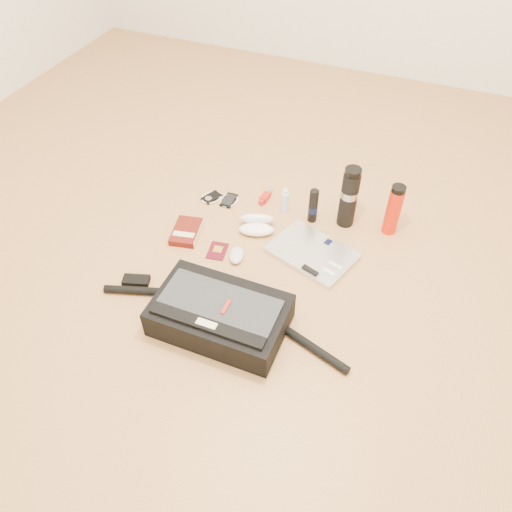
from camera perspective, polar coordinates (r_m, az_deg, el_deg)
name	(u,v)px	position (r m, az deg, el deg)	size (l,w,h in m)	color
ground	(253,275)	(2.07, -0.36, -2.19)	(4.00, 4.00, 0.00)	#B7834C
messenger_bag	(219,315)	(1.87, -4.22, -6.69)	(1.01, 0.30, 0.14)	black
laptop	(312,253)	(2.16, 6.42, 0.33)	(0.41, 0.34, 0.03)	silver
book	(187,232)	(2.26, -7.94, 2.77)	(0.15, 0.19, 0.03)	#4F110B
passport	(217,251)	(2.18, -4.43, 0.60)	(0.09, 0.12, 0.01)	#4A0916
mouse	(236,255)	(2.13, -2.25, 0.09)	(0.09, 0.12, 0.03)	silver
sunglasses_case	(257,224)	(2.25, 0.08, 3.64)	(0.19, 0.18, 0.09)	white
ipod	(212,197)	(2.45, -5.11, 6.68)	(0.11, 0.11, 0.01)	black
phone	(229,200)	(2.42, -3.11, 6.38)	(0.09, 0.11, 0.01)	black
inhaler	(266,197)	(2.43, 1.11, 6.79)	(0.04, 0.11, 0.03)	#AD1F10
spray_bottle	(285,201)	(2.34, 3.33, 6.27)	(0.04, 0.04, 0.13)	#B3E4F8
aerosol_can	(313,205)	(2.28, 6.56, 5.77)	(0.05, 0.05, 0.18)	black
thermos_black	(349,197)	(2.25, 10.57, 6.65)	(0.10, 0.10, 0.30)	black
thermos_red	(393,210)	(2.27, 15.44, 5.11)	(0.08, 0.08, 0.25)	red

